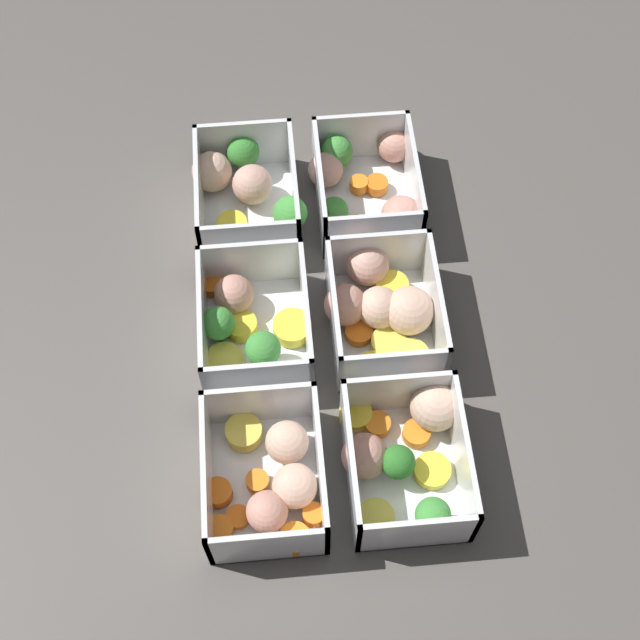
{
  "coord_description": "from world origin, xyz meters",
  "views": [
    {
      "loc": [
        0.45,
        -0.04,
        0.81
      ],
      "look_at": [
        0.0,
        0.0,
        0.02
      ],
      "focal_mm": 50.0,
      "sensor_mm": 36.0,
      "label": 1
    }
  ],
  "objects_px": {
    "container_near_center": "(249,323)",
    "container_far_left": "(366,184)",
    "container_near_right": "(271,478)",
    "container_far_right": "(406,452)",
    "container_near_left": "(246,191)",
    "container_far_center": "(382,308)"
  },
  "relations": [
    {
      "from": "container_near_center",
      "to": "container_far_center",
      "type": "relative_size",
      "value": 0.88
    },
    {
      "from": "container_near_center",
      "to": "container_far_right",
      "type": "distance_m",
      "value": 0.21
    },
    {
      "from": "container_near_center",
      "to": "container_far_center",
      "type": "height_order",
      "value": "same"
    },
    {
      "from": "container_near_right",
      "to": "container_far_center",
      "type": "xyz_separation_m",
      "value": [
        -0.17,
        0.12,
        0.0
      ]
    },
    {
      "from": "container_far_left",
      "to": "container_far_right",
      "type": "height_order",
      "value": "same"
    },
    {
      "from": "container_near_left",
      "to": "container_near_right",
      "type": "height_order",
      "value": "same"
    },
    {
      "from": "container_far_center",
      "to": "container_far_right",
      "type": "height_order",
      "value": "same"
    },
    {
      "from": "container_near_left",
      "to": "container_far_center",
      "type": "xyz_separation_m",
      "value": [
        0.16,
        0.13,
        -0.0
      ]
    },
    {
      "from": "container_near_right",
      "to": "container_far_right",
      "type": "height_order",
      "value": "same"
    },
    {
      "from": "container_near_center",
      "to": "container_far_left",
      "type": "xyz_separation_m",
      "value": [
        -0.17,
        0.14,
        0.0
      ]
    },
    {
      "from": "container_near_center",
      "to": "container_near_right",
      "type": "distance_m",
      "value": 0.17
    },
    {
      "from": "container_near_center",
      "to": "container_far_left",
      "type": "distance_m",
      "value": 0.22
    },
    {
      "from": "container_near_right",
      "to": "container_far_right",
      "type": "xyz_separation_m",
      "value": [
        -0.01,
        0.13,
        0.0
      ]
    },
    {
      "from": "container_near_right",
      "to": "container_far_left",
      "type": "bearing_deg",
      "value": 159.24
    },
    {
      "from": "container_near_center",
      "to": "container_far_right",
      "type": "xyz_separation_m",
      "value": [
        0.15,
        0.14,
        0.0
      ]
    },
    {
      "from": "container_near_right",
      "to": "container_near_center",
      "type": "bearing_deg",
      "value": -175.83
    },
    {
      "from": "container_near_left",
      "to": "container_near_center",
      "type": "height_order",
      "value": "same"
    },
    {
      "from": "container_near_center",
      "to": "container_far_right",
      "type": "bearing_deg",
      "value": 42.47
    },
    {
      "from": "container_near_right",
      "to": "container_far_center",
      "type": "distance_m",
      "value": 0.21
    },
    {
      "from": "container_far_left",
      "to": "container_far_center",
      "type": "height_order",
      "value": "same"
    },
    {
      "from": "container_far_center",
      "to": "container_near_left",
      "type": "bearing_deg",
      "value": -140.91
    },
    {
      "from": "container_near_center",
      "to": "container_far_right",
      "type": "relative_size",
      "value": 0.99
    }
  ]
}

